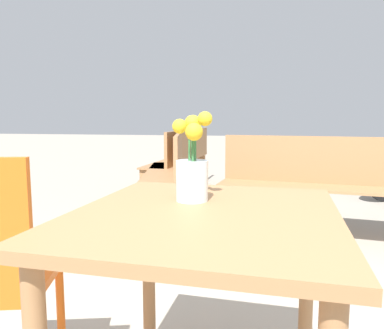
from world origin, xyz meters
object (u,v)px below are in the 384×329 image
Objects in this scene: table_front at (205,253)px; bench_near at (325,183)px; bench_far at (183,157)px; bench_middle at (170,170)px; flower_vase at (192,171)px.

table_front is 0.48× the size of bench_near.
bench_middle is at bearing -84.65° from bench_far.
bench_near is at bearing 73.09° from table_front.
flower_vase is 0.17× the size of bench_middle.
bench_near and bench_middle have the same top height.
bench_near is (0.73, 2.07, -0.37)m from flower_vase.
table_front is at bearing -76.94° from bench_far.
flower_vase is at bearing -109.31° from bench_near.
bench_middle is at bearing 106.15° from table_front.
bench_middle is at bearing 105.65° from flower_vase.
bench_far is at bearing 103.06° from table_front.
bench_middle is (-1.46, 0.54, -0.01)m from bench_near.
bench_middle is 1.15m from bench_far.
bench_far is (-0.90, 3.88, -0.15)m from table_front.
flower_vase is 2.23m from bench_near.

